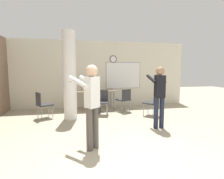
{
  "coord_description": "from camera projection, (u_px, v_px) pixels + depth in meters",
  "views": [
    {
      "loc": [
        -0.84,
        -2.47,
        1.59
      ],
      "look_at": [
        0.16,
        2.46,
        1.03
      ],
      "focal_mm": 28.0,
      "sensor_mm": 36.0,
      "label": 1
    }
  ],
  "objects": [
    {
      "name": "wall_back",
      "position": [
        97.0,
        74.0,
        7.52
      ],
      "size": [
        8.0,
        0.15,
        2.8
      ],
      "color": "beige",
      "rests_on": "ground_plane"
    },
    {
      "name": "chair_table_front",
      "position": [
        102.0,
        100.0,
        6.19
      ],
      "size": [
        0.53,
        0.53,
        0.87
      ],
      "color": "#2D2D33",
      "rests_on": "ground_plane"
    },
    {
      "name": "folding_table",
      "position": [
        94.0,
        92.0,
        7.01
      ],
      "size": [
        1.64,
        0.73,
        0.77
      ],
      "color": "tan",
      "rests_on": "ground_plane"
    },
    {
      "name": "ground_plane",
      "position": [
        133.0,
        172.0,
        2.75
      ],
      "size": [
        24.0,
        24.0,
        0.0
      ],
      "primitive_type": "plane",
      "color": "#ADA389"
    },
    {
      "name": "support_pillar",
      "position": [
        70.0,
        76.0,
        5.54
      ],
      "size": [
        0.42,
        0.42,
        2.8
      ],
      "color": "white",
      "rests_on": "ground_plane"
    },
    {
      "name": "person_playing_front",
      "position": [
        91.0,
        100.0,
        3.44
      ],
      "size": [
        0.62,
        0.67,
        1.69
      ],
      "color": "#514C47",
      "rests_on": "ground_plane"
    },
    {
      "name": "chair_mid_room",
      "position": [
        153.0,
        101.0,
        6.02
      ],
      "size": [
        0.62,
        0.62,
        0.87
      ],
      "color": "#2D2D33",
      "rests_on": "ground_plane"
    },
    {
      "name": "chair_near_pillar",
      "position": [
        43.0,
        103.0,
        5.69
      ],
      "size": [
        0.6,
        0.6,
        0.87
      ],
      "color": "#2D2D33",
      "rests_on": "ground_plane"
    },
    {
      "name": "chair_table_right",
      "position": [
        124.0,
        98.0,
        6.64
      ],
      "size": [
        0.56,
        0.56,
        0.87
      ],
      "color": "#2D2D33",
      "rests_on": "ground_plane"
    },
    {
      "name": "person_playing_side",
      "position": [
        159.0,
        92.0,
        4.71
      ],
      "size": [
        0.37,
        0.66,
        1.68
      ],
      "color": "#1E2338",
      "rests_on": "ground_plane"
    },
    {
      "name": "waste_bin",
      "position": [
        97.0,
        108.0,
        6.46
      ],
      "size": [
        0.29,
        0.29,
        0.38
      ],
      "color": "#38383D",
      "rests_on": "ground_plane"
    },
    {
      "name": "bottle_on_table",
      "position": [
        84.0,
        88.0,
        6.9
      ],
      "size": [
        0.07,
        0.07,
        0.25
      ],
      "color": "silver",
      "rests_on": "folding_table"
    }
  ]
}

